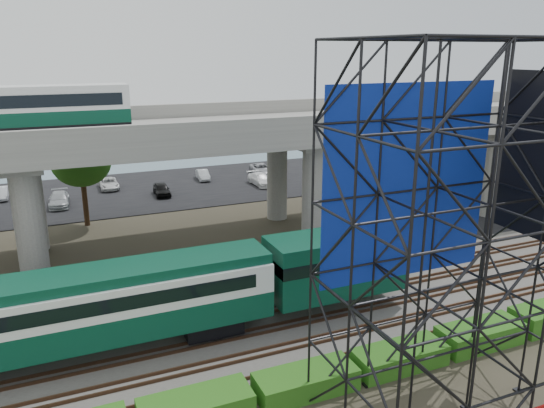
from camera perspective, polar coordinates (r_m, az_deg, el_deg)
name	(u,v)px	position (r m, az deg, el deg)	size (l,w,h in m)	color
ground	(250,348)	(28.04, -2.34, -15.24)	(140.00, 140.00, 0.00)	#474233
ballast_bed	(237,328)	(29.62, -3.75, -13.20)	(90.00, 12.00, 0.20)	slate
service_road	(196,271)	(36.96, -8.18, -7.19)	(90.00, 5.00, 0.08)	black
parking_lot	(138,191)	(58.86, -14.20, 1.40)	(90.00, 18.00, 0.08)	black
harbor_water	(113,155)	(80.19, -16.78, 5.07)	(140.00, 40.00, 0.03)	#496778
rail_tracks	(237,325)	(29.53, -3.76, -12.89)	(90.00, 9.52, 0.16)	#472D1E
commuter_train	(123,301)	(27.21, -15.74, -10.02)	(29.30, 3.06, 4.30)	black
overpass	(163,141)	(39.69, -11.67, 6.61)	(80.00, 12.00, 12.40)	#9E9B93
scaffold_tower	(455,249)	(21.10, 19.09, -4.56)	(9.36, 6.36, 15.00)	black
hedge_strip	(306,381)	(24.78, 3.68, -18.43)	(34.60, 1.80, 1.20)	#245814
trees	(109,181)	(39.80, -17.16, 2.35)	(40.94, 16.94, 7.69)	#382314
suv	(45,284)	(35.60, -23.22, -7.95)	(2.55, 5.53, 1.54)	black
parked_cars	(150,185)	(58.30, -13.01, 2.00)	(35.51, 9.60, 1.29)	white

